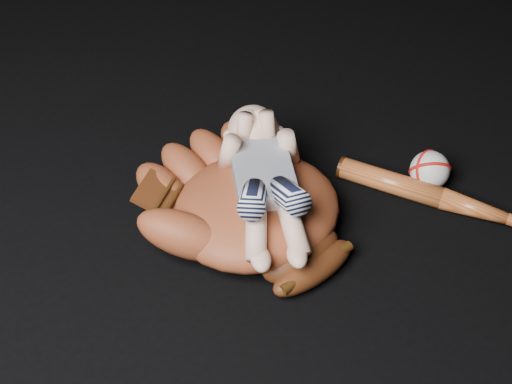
% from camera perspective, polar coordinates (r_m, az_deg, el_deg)
% --- Properties ---
extents(baseball_glove, '(0.53, 0.57, 0.14)m').
position_cam_1_polar(baseball_glove, '(1.32, -0.05, -0.86)').
color(baseball_glove, maroon).
rests_on(baseball_glove, ground).
extents(newborn_baby, '(0.26, 0.41, 0.16)m').
position_cam_1_polar(newborn_baby, '(1.28, 0.79, 0.93)').
color(newborn_baby, beige).
rests_on(newborn_baby, baseball_glove).
extents(baseball_bat, '(0.35, 0.39, 0.04)m').
position_cam_1_polar(baseball_bat, '(1.45, 15.67, -0.82)').
color(baseball_bat, '#AE4F21').
rests_on(baseball_bat, ground).
extents(baseball, '(0.08, 0.08, 0.08)m').
position_cam_1_polar(baseball, '(1.48, 13.73, 1.69)').
color(baseball, silver).
rests_on(baseball, ground).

